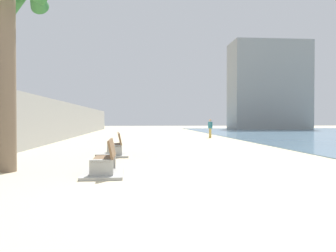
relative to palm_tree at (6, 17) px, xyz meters
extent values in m
plane|color=#C6B793|center=(5.40, 15.18, -4.51)|extent=(120.00, 120.00, 0.00)
cube|color=#9E9E99|center=(-2.10, 15.18, -3.08)|extent=(0.80, 64.00, 2.88)
cylinder|color=#7A6651|center=(-0.01, 0.00, -1.92)|extent=(0.52, 0.52, 5.20)
cube|color=#9E9E99|center=(2.88, -1.49, -4.27)|extent=(0.60, 0.21, 0.50)
cube|color=#9E9E99|center=(2.85, -0.09, -4.27)|extent=(0.60, 0.21, 0.50)
cube|color=brown|center=(2.87, -0.79, -4.06)|extent=(0.53, 1.61, 0.06)
cube|color=brown|center=(3.10, -0.78, -3.78)|extent=(0.20, 1.60, 0.50)
cube|color=#9E9E99|center=(2.87, -0.79, -4.47)|extent=(1.14, 2.12, 0.08)
cube|color=#9E9E99|center=(2.87, 3.61, -4.27)|extent=(0.61, 0.25, 0.50)
cube|color=#9E9E99|center=(2.76, 5.00, -4.27)|extent=(0.61, 0.25, 0.50)
cube|color=brown|center=(2.82, 4.31, -4.06)|extent=(0.63, 1.63, 0.06)
cube|color=brown|center=(3.04, 4.32, -3.78)|extent=(0.29, 1.61, 0.50)
cube|color=#9E9E99|center=(2.82, 4.31, -4.47)|extent=(1.26, 2.18, 0.08)
cylinder|color=gold|center=(9.89, 18.62, -4.12)|extent=(0.12, 0.12, 0.79)
cylinder|color=gold|center=(9.95, 18.51, -4.12)|extent=(0.12, 0.12, 0.79)
cube|color=teal|center=(9.92, 18.56, -3.45)|extent=(0.32, 0.37, 0.56)
sphere|color=tan|center=(9.92, 18.56, -3.03)|extent=(0.21, 0.21, 0.21)
cylinder|color=teal|center=(9.81, 18.75, -3.42)|extent=(0.09, 0.09, 0.50)
cylinder|color=teal|center=(10.03, 18.37, -3.42)|extent=(0.09, 0.09, 0.50)
cube|color=gray|center=(24.45, 43.18, 2.35)|extent=(12.00, 6.00, 13.73)
camera|label=1|loc=(3.83, -10.57, -2.99)|focal=37.26mm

